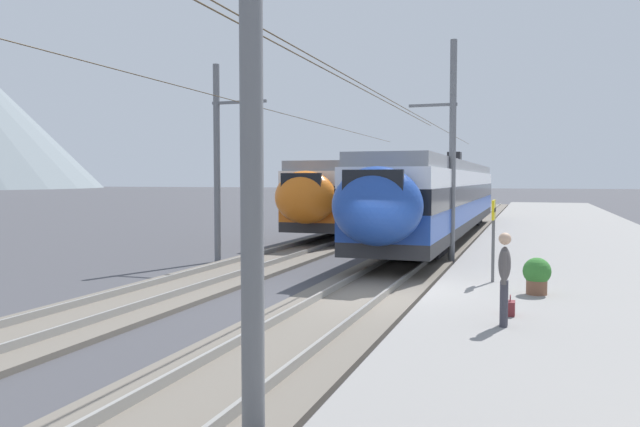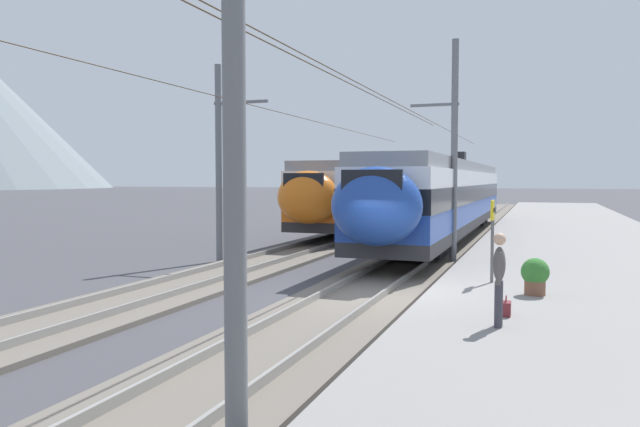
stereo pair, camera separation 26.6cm
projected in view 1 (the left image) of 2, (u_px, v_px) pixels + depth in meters
name	position (u px, v px, depth m)	size (l,w,h in m)	color
ground_plane	(385.00, 303.00, 14.89)	(400.00, 400.00, 0.00)	#424247
platform_slab	(620.00, 310.00, 13.17)	(120.00, 8.24, 0.39)	gray
track_near	(355.00, 298.00, 15.13)	(120.00, 3.00, 0.28)	#6B6359
track_far	(183.00, 287.00, 16.76)	(120.00, 3.00, 0.28)	#6B6359
train_near_platform	(442.00, 196.00, 29.57)	(28.04, 2.88, 4.27)	#2D2D30
train_far_track	(391.00, 191.00, 41.34)	(34.72, 2.98, 4.27)	#2D2D30
catenary_mast_west	(243.00, 103.00, 6.15)	(40.87, 1.72, 7.29)	slate
catenary_mast_mid	(450.00, 149.00, 21.58)	(40.87, 1.72, 7.94)	slate
catenary_mast_far_side	(220.00, 158.00, 22.13)	(40.87, 2.13, 7.20)	slate
platform_sign	(494.00, 222.00, 15.58)	(0.70, 0.08, 2.11)	#59595B
passenger_walking	(504.00, 274.00, 10.90)	(0.53, 0.22, 1.69)	#383842
handbag_beside_passenger	(510.00, 308.00, 11.82)	(0.32, 0.18, 0.41)	maroon
potted_plant_platform_edge	(537.00, 274.00, 13.95)	(0.63, 0.63, 0.85)	brown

